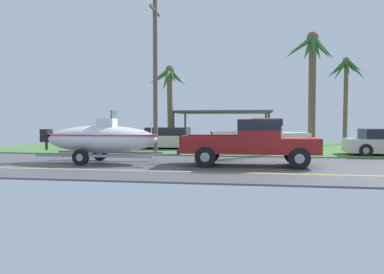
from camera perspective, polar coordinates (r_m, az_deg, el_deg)
ground at (r=23.07m, az=13.24°, el=-2.05°), size 36.00×22.00×0.11m
pickup_truck_towing at (r=14.97m, az=9.99°, el=-0.45°), size 5.51×2.01×1.84m
boat_on_trailer at (r=16.24m, az=-13.70°, el=-0.28°), size 6.06×2.17×2.21m
parked_pickup_background at (r=21.70m, az=11.23°, el=0.54°), size 5.64×2.12×1.94m
parked_sedan_near at (r=23.38m, az=-3.26°, el=-0.25°), size 4.63×1.87×1.38m
carport_awning at (r=26.03m, az=4.72°, el=3.70°), size 6.58×4.89×2.47m
palm_tree_near_left at (r=22.19m, az=17.96°, el=10.66°), size 2.99×2.91×6.74m
palm_tree_near_right at (r=28.86m, az=-3.56°, el=7.80°), size 3.19×2.75×6.04m
palm_tree_mid at (r=30.13m, az=22.53°, el=8.45°), size 2.89×2.30×6.49m
utility_pole at (r=19.92m, az=-5.62°, el=9.48°), size 0.24×1.80×8.12m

